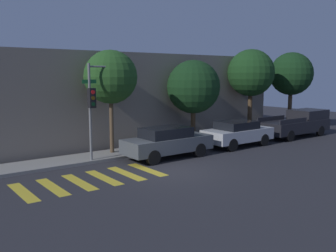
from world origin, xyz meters
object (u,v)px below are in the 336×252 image
(sedan_middle, at_px, (237,133))
(pickup_truck, at_px, (298,123))
(traffic_light_pole, at_px, (101,94))
(tree_near_corner, at_px, (111,77))
(tree_behind_truck, at_px, (291,74))
(tree_midblock, at_px, (193,87))
(tree_far_end, at_px, (251,73))
(sedan_near_corner, at_px, (167,142))

(sedan_middle, distance_m, pickup_truck, 5.83)
(traffic_light_pole, distance_m, tree_near_corner, 1.66)
(tree_behind_truck, bearing_deg, traffic_light_pole, -176.41)
(pickup_truck, height_order, tree_near_corner, tree_near_corner)
(tree_midblock, relative_size, tree_far_end, 0.86)
(tree_far_end, bearing_deg, sedan_near_corner, -165.32)
(tree_behind_truck, bearing_deg, tree_near_corner, 180.00)
(pickup_truck, relative_size, tree_near_corner, 1.02)
(sedan_middle, height_order, tree_far_end, tree_far_end)
(tree_near_corner, bearing_deg, sedan_middle, -18.33)
(pickup_truck, bearing_deg, tree_midblock, 162.48)
(tree_near_corner, relative_size, tree_far_end, 0.92)
(pickup_truck, bearing_deg, traffic_light_pole, 174.75)
(traffic_light_pole, bearing_deg, tree_midblock, 8.76)
(tree_behind_truck, bearing_deg, sedan_middle, -164.39)
(tree_midblock, bearing_deg, tree_far_end, 0.00)
(traffic_light_pole, bearing_deg, tree_far_end, 4.97)
(traffic_light_pole, bearing_deg, sedan_near_corner, -23.41)
(sedan_near_corner, distance_m, pickup_truck, 10.85)
(tree_far_end, bearing_deg, sedan_middle, -148.17)
(sedan_middle, bearing_deg, pickup_truck, 0.00)
(tree_far_end, bearing_deg, tree_near_corner, 180.00)
(traffic_light_pole, bearing_deg, tree_near_corner, 43.16)
(tree_far_end, bearing_deg, tree_midblock, 180.00)
(sedan_near_corner, height_order, tree_behind_truck, tree_behind_truck)
(tree_far_end, relative_size, tree_behind_truck, 1.01)
(pickup_truck, bearing_deg, sedan_near_corner, -180.00)
(tree_midblock, bearing_deg, pickup_truck, -17.52)
(sedan_middle, height_order, tree_near_corner, tree_near_corner)
(traffic_light_pole, distance_m, tree_far_end, 11.71)
(tree_midblock, bearing_deg, traffic_light_pole, -171.24)
(sedan_near_corner, distance_m, tree_near_corner, 4.31)
(sedan_near_corner, height_order, tree_midblock, tree_midblock)
(pickup_truck, distance_m, tree_midblock, 7.97)
(traffic_light_pole, relative_size, sedan_near_corner, 1.01)
(tree_near_corner, bearing_deg, tree_far_end, 0.00)
(sedan_near_corner, relative_size, tree_midblock, 0.92)
(tree_near_corner, bearing_deg, sedan_near_corner, -50.96)
(sedan_near_corner, relative_size, pickup_truck, 0.84)
(tree_near_corner, relative_size, tree_midblock, 1.07)
(pickup_truck, distance_m, tree_behind_truck, 4.60)
(traffic_light_pole, xyz_separation_m, pickup_truck, (13.78, -1.27, -2.33))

